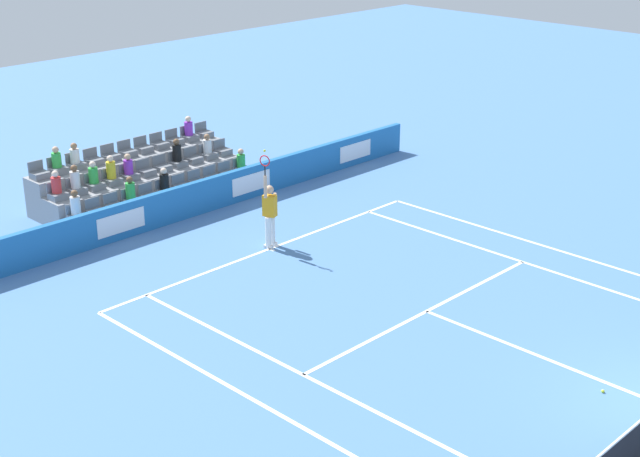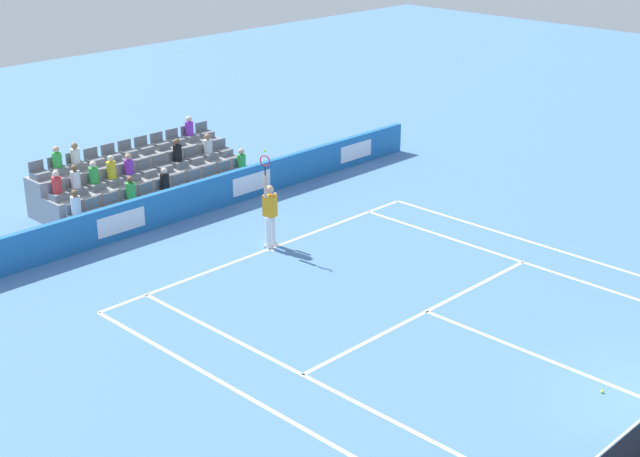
{
  "view_description": "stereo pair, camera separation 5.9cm",
  "coord_description": "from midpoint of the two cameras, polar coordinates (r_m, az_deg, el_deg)",
  "views": [
    {
      "loc": [
        15.88,
        5.59,
        9.86
      ],
      "look_at": [
        -0.08,
        -10.01,
        1.1
      ],
      "focal_mm": 52.08,
      "sensor_mm": 36.0,
      "label": 1
    },
    {
      "loc": [
        15.84,
        5.63,
        9.86
      ],
      "look_at": [
        -0.08,
        -10.01,
        1.1
      ],
      "focal_mm": 52.08,
      "sensor_mm": 36.0,
      "label": 2
    }
  ],
  "objects": [
    {
      "name": "line_baseline",
      "position": [
        25.59,
        -3.06,
        -1.25
      ],
      "size": [
        10.97,
        0.1,
        0.01
      ],
      "primitive_type": "cube",
      "color": "white",
      "rests_on": "ground"
    },
    {
      "name": "line_service",
      "position": [
        22.2,
        6.62,
        -5.08
      ],
      "size": [
        8.23,
        0.1,
        0.01
      ],
      "primitive_type": "cube",
      "color": "white",
      "rests_on": "ground"
    },
    {
      "name": "line_centre_service",
      "position": [
        20.65,
        13.67,
        -7.76
      ],
      "size": [
        0.1,
        6.4,
        0.01
      ],
      "primitive_type": "cube",
      "color": "white",
      "rests_on": "ground"
    },
    {
      "name": "line_singles_sideline_left",
      "position": [
        19.2,
        -0.03,
        -9.46
      ],
      "size": [
        0.1,
        11.89,
        0.01
      ],
      "primitive_type": "cube",
      "color": "white",
      "rests_on": "ground"
    },
    {
      "name": "line_singles_sideline_right",
      "position": [
        25.09,
        13.28,
        -2.31
      ],
      "size": [
        0.1,
        11.89,
        0.01
      ],
      "primitive_type": "cube",
      "color": "white",
      "rests_on": "ground"
    },
    {
      "name": "line_doubles_sideline_left",
      "position": [
        18.39,
        -3.08,
        -11.01
      ],
      "size": [
        0.1,
        11.89,
        0.01
      ],
      "primitive_type": "cube",
      "color": "white",
      "rests_on": "ground"
    },
    {
      "name": "line_doubles_sideline_right",
      "position": [
        26.2,
        14.87,
        -1.43
      ],
      "size": [
        0.1,
        11.89,
        0.01
      ],
      "primitive_type": "cube",
      "color": "white",
      "rests_on": "ground"
    },
    {
      "name": "line_centre_mark",
      "position": [
        25.52,
        -2.9,
        -1.32
      ],
      "size": [
        0.1,
        0.2,
        0.01
      ],
      "primitive_type": "cube",
      "color": "white",
      "rests_on": "ground"
    },
    {
      "name": "sponsor_barrier",
      "position": [
        27.98,
        -8.04,
        1.71
      ],
      "size": [
        19.53,
        0.22,
        1.03
      ],
      "color": "#1E66AD",
      "rests_on": "ground"
    },
    {
      "name": "tennis_player",
      "position": [
        25.41,
        -3.03,
        0.97
      ],
      "size": [
        0.54,
        0.43,
        2.85
      ],
      "color": "white",
      "rests_on": "ground"
    },
    {
      "name": "stadium_stand",
      "position": [
        29.73,
        -10.82,
        2.81
      ],
      "size": [
        6.82,
        2.85,
        2.11
      ],
      "color": "gray",
      "rests_on": "ground"
    },
    {
      "name": "loose_tennis_ball",
      "position": [
        19.69,
        17.04,
        -9.56
      ],
      "size": [
        0.07,
        0.07,
        0.07
      ],
      "primitive_type": "sphere",
      "color": "#D1E533",
      "rests_on": "ground"
    }
  ]
}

